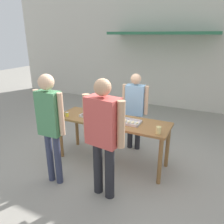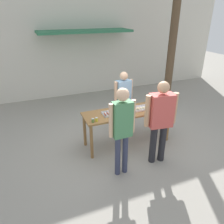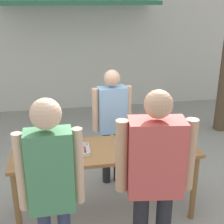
{
  "view_description": "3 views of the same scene",
  "coord_description": "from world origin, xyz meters",
  "px_view_note": "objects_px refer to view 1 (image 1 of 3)",
  "views": [
    {
      "loc": [
        1.62,
        -3.38,
        2.37
      ],
      "look_at": [
        0.0,
        0.0,
        1.03
      ],
      "focal_mm": 35.0,
      "sensor_mm": 36.0,
      "label": 1
    },
    {
      "loc": [
        -2.1,
        -4.21,
        3.04
      ],
      "look_at": [
        -0.41,
        -0.01,
        0.93
      ],
      "focal_mm": 35.0,
      "sensor_mm": 36.0,
      "label": 2
    },
    {
      "loc": [
        -0.49,
        -3.17,
        2.53
      ],
      "look_at": [
        0.2,
        0.68,
        1.07
      ],
      "focal_mm": 50.0,
      "sensor_mm": 36.0,
      "label": 3
    }
  ],
  "objects_px": {
    "beer_cup": "(158,130)",
    "person_customer_holding_hotdog": "(50,120)",
    "food_tray_sausages": "(92,116)",
    "condiment_jar_ketchup": "(67,114)",
    "person_customer_with_cup": "(103,131)",
    "person_server_behind_table": "(135,105)",
    "food_tray_buns": "(128,122)",
    "condiment_jar_mustard": "(63,114)"
  },
  "relations": [
    {
      "from": "beer_cup",
      "to": "person_customer_holding_hotdog",
      "type": "relative_size",
      "value": 0.07
    },
    {
      "from": "condiment_jar_mustard",
      "to": "person_customer_with_cup",
      "type": "distance_m",
      "value": 1.41
    },
    {
      "from": "condiment_jar_ketchup",
      "to": "person_server_behind_table",
      "type": "distance_m",
      "value": 1.38
    },
    {
      "from": "condiment_jar_mustard",
      "to": "person_customer_with_cup",
      "type": "height_order",
      "value": "person_customer_with_cup"
    },
    {
      "from": "person_server_behind_table",
      "to": "beer_cup",
      "type": "bearing_deg",
      "value": -57.07
    },
    {
      "from": "beer_cup",
      "to": "person_server_behind_table",
      "type": "distance_m",
      "value": 1.16
    },
    {
      "from": "food_tray_sausages",
      "to": "person_customer_with_cup",
      "type": "bearing_deg",
      "value": -51.47
    },
    {
      "from": "food_tray_buns",
      "to": "person_server_behind_table",
      "type": "bearing_deg",
      "value": 100.4
    },
    {
      "from": "food_tray_buns",
      "to": "person_customer_with_cup",
      "type": "height_order",
      "value": "person_customer_with_cup"
    },
    {
      "from": "food_tray_sausages",
      "to": "condiment_jar_mustard",
      "type": "bearing_deg",
      "value": -156.91
    },
    {
      "from": "beer_cup",
      "to": "condiment_jar_mustard",
      "type": "bearing_deg",
      "value": -179.65
    },
    {
      "from": "food_tray_buns",
      "to": "person_customer_holding_hotdog",
      "type": "distance_m",
      "value": 1.35
    },
    {
      "from": "person_customer_holding_hotdog",
      "to": "person_customer_with_cup",
      "type": "relative_size",
      "value": 1.0
    },
    {
      "from": "condiment_jar_mustard",
      "to": "person_customer_with_cup",
      "type": "relative_size",
      "value": 0.05
    },
    {
      "from": "food_tray_sausages",
      "to": "person_server_behind_table",
      "type": "relative_size",
      "value": 0.27
    },
    {
      "from": "person_customer_holding_hotdog",
      "to": "person_customer_with_cup",
      "type": "bearing_deg",
      "value": -176.54
    },
    {
      "from": "condiment_jar_ketchup",
      "to": "food_tray_sausages",
      "type": "bearing_deg",
      "value": 25.19
    },
    {
      "from": "condiment_jar_mustard",
      "to": "person_customer_with_cup",
      "type": "xyz_separation_m",
      "value": [
        1.23,
        -0.66,
        0.16
      ]
    },
    {
      "from": "food_tray_sausages",
      "to": "food_tray_buns",
      "type": "relative_size",
      "value": 1.07
    },
    {
      "from": "beer_cup",
      "to": "food_tray_sausages",
      "type": "bearing_deg",
      "value": 171.0
    },
    {
      "from": "person_customer_holding_hotdog",
      "to": "person_customer_with_cup",
      "type": "distance_m",
      "value": 0.89
    },
    {
      "from": "person_customer_with_cup",
      "to": "person_server_behind_table",
      "type": "bearing_deg",
      "value": -78.72
    },
    {
      "from": "food_tray_buns",
      "to": "person_customer_holding_hotdog",
      "type": "height_order",
      "value": "person_customer_holding_hotdog"
    },
    {
      "from": "food_tray_buns",
      "to": "food_tray_sausages",
      "type": "bearing_deg",
      "value": 179.96
    },
    {
      "from": "food_tray_buns",
      "to": "person_customer_with_cup",
      "type": "distance_m",
      "value": 0.91
    },
    {
      "from": "food_tray_buns",
      "to": "condiment_jar_mustard",
      "type": "distance_m",
      "value": 1.28
    },
    {
      "from": "person_customer_holding_hotdog",
      "to": "food_tray_sausages",
      "type": "bearing_deg",
      "value": -102.07
    },
    {
      "from": "condiment_jar_mustard",
      "to": "person_customer_holding_hotdog",
      "type": "bearing_deg",
      "value": -65.26
    },
    {
      "from": "condiment_jar_ketchup",
      "to": "person_customer_holding_hotdog",
      "type": "xyz_separation_m",
      "value": [
        0.25,
        -0.76,
        0.2
      ]
    },
    {
      "from": "person_server_behind_table",
      "to": "person_customer_with_cup",
      "type": "relative_size",
      "value": 0.9
    },
    {
      "from": "beer_cup",
      "to": "person_customer_with_cup",
      "type": "distance_m",
      "value": 0.93
    },
    {
      "from": "food_tray_sausages",
      "to": "condiment_jar_mustard",
      "type": "relative_size",
      "value": 5.19
    },
    {
      "from": "food_tray_sausages",
      "to": "condiment_jar_ketchup",
      "type": "distance_m",
      "value": 0.48
    },
    {
      "from": "food_tray_buns",
      "to": "beer_cup",
      "type": "xyz_separation_m",
      "value": [
        0.6,
        -0.21,
        0.04
      ]
    },
    {
      "from": "person_server_behind_table",
      "to": "person_customer_holding_hotdog",
      "type": "xyz_separation_m",
      "value": [
        -0.79,
        -1.66,
        0.14
      ]
    },
    {
      "from": "food_tray_sausages",
      "to": "beer_cup",
      "type": "xyz_separation_m",
      "value": [
        1.34,
        -0.21,
        0.05
      ]
    },
    {
      "from": "food_tray_buns",
      "to": "person_customer_with_cup",
      "type": "bearing_deg",
      "value": -91.93
    },
    {
      "from": "beer_cup",
      "to": "person_customer_with_cup",
      "type": "relative_size",
      "value": 0.07
    },
    {
      "from": "condiment_jar_ketchup",
      "to": "person_server_behind_table",
      "type": "relative_size",
      "value": 0.05
    },
    {
      "from": "person_customer_holding_hotdog",
      "to": "person_server_behind_table",
      "type": "bearing_deg",
      "value": -116.89
    },
    {
      "from": "food_tray_buns",
      "to": "person_customer_with_cup",
      "type": "relative_size",
      "value": 0.22
    },
    {
      "from": "person_server_behind_table",
      "to": "person_customer_with_cup",
      "type": "height_order",
      "value": "person_customer_with_cup"
    }
  ]
}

